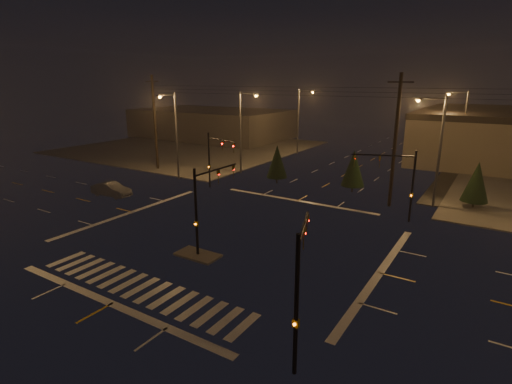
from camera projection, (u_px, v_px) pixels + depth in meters
ground at (233, 237)px, 29.97m from camera, size 140.00×140.00×0.00m
sidewalk_nw at (192, 147)px, 69.78m from camera, size 36.00×36.00×0.12m
median_island at (198, 255)px, 26.69m from camera, size 3.00×1.60×0.15m
crosswalk at (141, 288)px, 22.63m from camera, size 15.00×2.60×0.01m
stop_bar_near at (112, 304)px, 21.00m from camera, size 16.00×0.50×0.01m
stop_bar_far at (298, 201)px, 38.94m from camera, size 16.00×0.50×0.01m
commercial_block at (212, 124)px, 81.38m from camera, size 30.00×18.00×5.60m
signal_mast_median at (205, 199)px, 26.46m from camera, size 0.25×4.59×6.00m
signal_mast_ne at (400, 177)px, 32.35m from camera, size 4.84×1.86×6.00m
signal_mast_nw at (214, 154)px, 42.07m from camera, size 4.84×1.86×6.00m
signal_mast_se at (299, 280)px, 15.78m from camera, size 1.55×3.87×6.00m
streetlight_1 at (242, 127)px, 48.81m from camera, size 2.77×0.32×10.00m
streetlight_2 at (300, 117)px, 61.85m from camera, size 2.77×0.32×10.00m
streetlight_3 at (437, 144)px, 35.72m from camera, size 2.77×0.32×10.00m
streetlight_4 at (462, 124)px, 52.03m from camera, size 2.77×0.32×10.00m
streetlight_5 at (174, 130)px, 45.72m from camera, size 0.32×2.77×10.00m
utility_pole_0 at (155, 122)px, 50.99m from camera, size 2.20×0.32×12.00m
utility_pole_1 at (395, 141)px, 35.63m from camera, size 2.20×0.32×12.00m
conifer_0 at (477, 182)px, 35.94m from camera, size 2.34×2.34×4.36m
conifer_3 at (277, 161)px, 44.91m from camera, size 2.34×2.34×4.36m
conifer_4 at (353, 168)px, 41.31m from camera, size 2.42×2.42×4.47m
car_crossing at (111, 190)px, 40.23m from camera, size 4.46×1.89×1.43m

